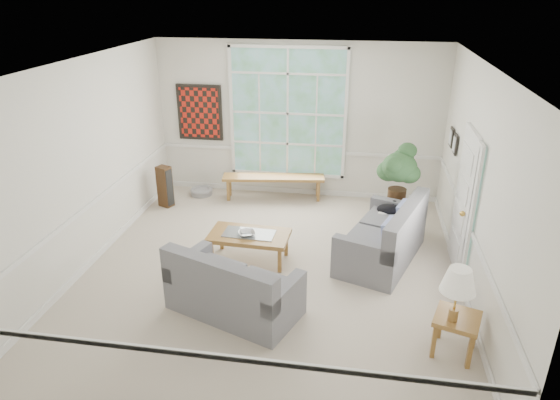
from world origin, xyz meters
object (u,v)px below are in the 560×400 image
object	(u,v)px
loveseat_right	(382,231)
loveseat_front	(234,281)
end_table	(397,217)
side_table	(455,334)
coffee_table	(249,247)

from	to	relation	value
loveseat_right	loveseat_front	size ratio (longest dim) A/B	1.07
loveseat_front	end_table	world-z (taller)	loveseat_front
loveseat_front	side_table	xyz separation A→B (m)	(2.69, -0.38, -0.20)
loveseat_front	side_table	distance (m)	2.72
loveseat_right	end_table	size ratio (longest dim) A/B	3.61
loveseat_right	loveseat_front	xyz separation A→B (m)	(-1.90, -1.66, -0.03)
side_table	loveseat_front	bearing A→B (deg)	171.88
end_table	loveseat_right	bearing A→B (deg)	-105.76
loveseat_right	coffee_table	size ratio (longest dim) A/B	1.46
end_table	side_table	xyz separation A→B (m)	(0.50, -3.08, 0.00)
loveseat_right	end_table	world-z (taller)	loveseat_right
coffee_table	side_table	xyz separation A→B (m)	(2.78, -1.69, 0.02)
loveseat_front	end_table	distance (m)	3.48
loveseat_front	end_table	bearing A→B (deg)	71.94
loveseat_front	side_table	world-z (taller)	loveseat_front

